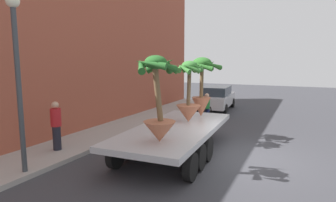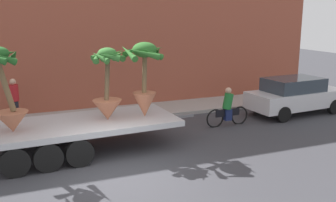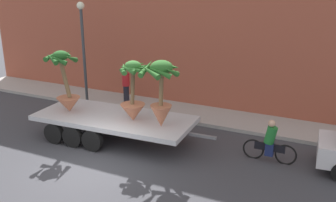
# 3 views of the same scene
# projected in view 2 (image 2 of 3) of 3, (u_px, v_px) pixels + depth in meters

# --- Properties ---
(ground_plane) EXTENTS (60.00, 60.00, 0.00)m
(ground_plane) POSITION_uv_depth(u_px,v_px,m) (120.00, 176.00, 10.38)
(ground_plane) COLOR #38383D
(sidewalk) EXTENTS (24.00, 2.20, 0.15)m
(sidewalk) POSITION_uv_depth(u_px,v_px,m) (81.00, 117.00, 15.87)
(sidewalk) COLOR #A39E99
(sidewalk) RESTS_ON ground
(building_facade) EXTENTS (24.00, 1.20, 8.08)m
(building_facade) POSITION_uv_depth(u_px,v_px,m) (70.00, 18.00, 16.52)
(building_facade) COLOR #9E4C38
(building_facade) RESTS_ON ground
(flatbed_trailer) EXTENTS (7.19, 2.85, 0.98)m
(flatbed_trailer) POSITION_uv_depth(u_px,v_px,m) (71.00, 129.00, 11.89)
(flatbed_trailer) COLOR #B7BABF
(flatbed_trailer) RESTS_ON ground
(potted_palm_rear) EXTENTS (1.28, 1.23, 2.42)m
(potted_palm_rear) POSITION_uv_depth(u_px,v_px,m) (6.00, 96.00, 10.67)
(potted_palm_rear) COLOR #B26647
(potted_palm_rear) RESTS_ON flatbed_trailer
(potted_palm_middle) EXTENTS (1.44, 1.50, 2.41)m
(potted_palm_middle) POSITION_uv_depth(u_px,v_px,m) (144.00, 77.00, 12.24)
(potted_palm_middle) COLOR #B26647
(potted_palm_middle) RESTS_ON flatbed_trailer
(potted_palm_front) EXTENTS (1.17, 1.23, 2.27)m
(potted_palm_front) POSITION_uv_depth(u_px,v_px,m) (108.00, 89.00, 11.97)
(potted_palm_front) COLOR #B26647
(potted_palm_front) RESTS_ON flatbed_trailer
(cyclist) EXTENTS (1.84, 0.35, 1.54)m
(cyclist) POSITION_uv_depth(u_px,v_px,m) (228.00, 109.00, 14.82)
(cyclist) COLOR black
(cyclist) RESTS_ON ground
(parked_car) EXTENTS (4.48, 2.04, 1.58)m
(parked_car) POSITION_uv_depth(u_px,v_px,m) (295.00, 95.00, 16.54)
(parked_car) COLOR silver
(parked_car) RESTS_ON ground
(pedestrian_near_gate) EXTENTS (0.36, 0.36, 1.71)m
(pedestrian_near_gate) POSITION_uv_depth(u_px,v_px,m) (14.00, 100.00, 14.67)
(pedestrian_near_gate) COLOR black
(pedestrian_near_gate) RESTS_ON sidewalk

